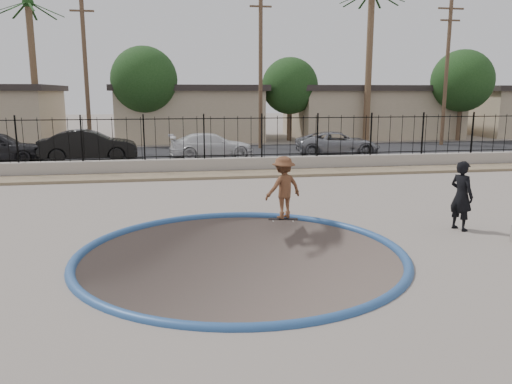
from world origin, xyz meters
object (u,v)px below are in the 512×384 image
object	(u,v)px
skater	(283,191)
videographer	(461,196)
car_c	(212,145)
skateboard	(283,219)
car_b	(89,146)
car_d	(338,143)

from	to	relation	value
skater	videographer	bearing A→B (deg)	137.47
skater	car_c	bearing A→B (deg)	-108.45
skateboard	car_c	world-z (taller)	car_c
car_c	car_b	bearing A→B (deg)	88.90
skater	car_b	distance (m)	14.80
skateboard	car_b	xyz separation A→B (m)	(-6.92, 13.08, 0.75)
videographer	car_b	xyz separation A→B (m)	(-11.08, 14.65, -0.07)
skateboard	videographer	bearing A→B (deg)	-9.98
videographer	car_d	xyz separation A→B (m)	(1.90, 14.97, -0.20)
skateboard	car_c	xyz separation A→B (m)	(-0.81, 13.40, 0.62)
car_b	car_c	xyz separation A→B (m)	(6.10, 0.32, -0.13)
videographer	car_c	bearing A→B (deg)	-0.90
videographer	car_d	world-z (taller)	videographer
skateboard	videographer	size ratio (longest dim) A/B	0.46
skater	skateboard	size ratio (longest dim) A/B	2.04
skateboard	car_c	bearing A→B (deg)	104.09
car_d	skateboard	bearing A→B (deg)	161.06
skateboard	car_b	bearing A→B (deg)	128.48
videographer	car_c	size ratio (longest dim) A/B	0.40
skateboard	car_d	xyz separation A→B (m)	(6.06, 13.40, 0.61)
skateboard	videographer	world-z (taller)	videographer
skater	car_c	xyz separation A→B (m)	(-0.81, 13.40, -0.15)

